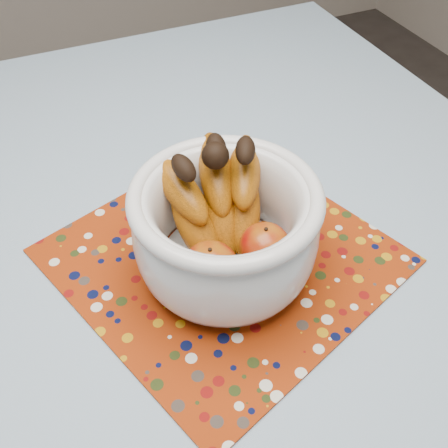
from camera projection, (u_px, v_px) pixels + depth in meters
name	position (u px, v px, depth m)	size (l,w,h in m)	color
table	(162.00, 277.00, 0.84)	(1.20, 1.20, 0.75)	brown
tablecloth	(158.00, 242.00, 0.78)	(1.32, 1.32, 0.01)	#5E829D
placemat	(223.00, 256.00, 0.76)	(0.41, 0.41, 0.00)	maroon
fruit_bowl	(224.00, 218.00, 0.68)	(0.25, 0.26, 0.19)	silver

